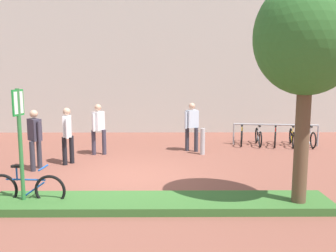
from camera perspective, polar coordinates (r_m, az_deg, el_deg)
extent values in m
plane|color=brown|center=(9.63, -5.79, -8.07)|extent=(60.00, 60.00, 0.00)
cube|color=#B2ADA3|center=(17.30, -3.51, 15.88)|extent=(28.00, 1.20, 10.00)
cube|color=#336028|center=(7.49, -1.29, -12.23)|extent=(7.00, 1.10, 0.16)
cylinder|color=brown|center=(7.49, 20.61, -3.03)|extent=(0.28, 0.28, 2.60)
ellipsoid|color=#2D6628|center=(7.40, 21.46, 13.25)|extent=(2.03, 2.03, 2.23)
cylinder|color=#2D7238|center=(7.74, -22.56, -3.45)|extent=(0.08, 0.08, 2.43)
cube|color=#198C33|center=(7.61, -22.94, 3.47)|extent=(0.09, 0.36, 0.52)
cube|color=white|center=(7.61, -22.94, 3.47)|extent=(0.09, 0.30, 0.44)
torus|color=black|center=(8.27, -25.00, -9.19)|extent=(0.66, 0.12, 0.66)
torus|color=black|center=(7.83, -18.39, -9.79)|extent=(0.66, 0.12, 0.66)
cylinder|color=#194CA5|center=(7.98, -21.87, -7.99)|extent=(0.84, 0.11, 0.04)
cylinder|color=#194CA5|center=(8.01, -21.12, -9.78)|extent=(0.61, 0.09, 0.44)
cylinder|color=#194CA5|center=(8.03, -23.10, -7.07)|extent=(0.04, 0.04, 0.28)
cube|color=black|center=(7.99, -23.17, -5.96)|extent=(0.21, 0.10, 0.05)
cylinder|color=#194CA5|center=(7.75, -19.39, -6.34)|extent=(0.07, 0.42, 0.04)
cylinder|color=#99999E|center=(14.07, 10.48, -1.29)|extent=(0.06, 0.06, 0.80)
cylinder|color=#99999E|center=(14.61, 22.92, -1.47)|extent=(0.06, 0.06, 0.80)
cylinder|color=#99999E|center=(14.20, 16.88, 0.20)|extent=(3.13, 0.47, 0.06)
torus|color=black|center=(13.68, 11.71, -2.01)|extent=(0.19, 0.60, 0.61)
torus|color=black|center=(14.60, 11.78, -1.37)|extent=(0.19, 0.60, 0.61)
cylinder|color=gold|center=(14.11, 11.77, -0.87)|extent=(0.21, 0.76, 0.03)
cylinder|color=gold|center=(14.24, 11.75, -1.74)|extent=(0.16, 0.55, 0.40)
cylinder|color=gold|center=(13.92, 11.77, -0.53)|extent=(0.03, 0.03, 0.26)
cube|color=black|center=(13.90, 11.79, 0.07)|extent=(0.11, 0.20, 0.05)
cylinder|color=gold|center=(14.42, 11.82, 0.29)|extent=(0.38, 0.12, 0.04)
torus|color=black|center=(13.70, 14.58, -2.09)|extent=(0.12, 0.61, 0.61)
torus|color=black|center=(14.62, 14.04, -1.43)|extent=(0.12, 0.61, 0.61)
cylinder|color=silver|center=(14.13, 14.33, -0.94)|extent=(0.12, 0.77, 0.03)
cylinder|color=silver|center=(14.26, 14.24, -1.81)|extent=(0.09, 0.56, 0.40)
cylinder|color=silver|center=(13.95, 14.44, -0.61)|extent=(0.03, 0.03, 0.26)
cube|color=black|center=(13.92, 14.47, -0.01)|extent=(0.09, 0.19, 0.05)
cylinder|color=silver|center=(14.44, 14.16, 0.22)|extent=(0.39, 0.08, 0.04)
torus|color=black|center=(13.77, 16.80, -2.13)|extent=(0.24, 0.59, 0.61)
torus|color=black|center=(14.70, 16.85, -1.49)|extent=(0.24, 0.59, 0.61)
cylinder|color=red|center=(14.20, 16.86, -1.00)|extent=(0.27, 0.74, 0.03)
cylinder|color=red|center=(14.33, 16.83, -1.86)|extent=(0.20, 0.54, 0.40)
cylinder|color=red|center=(14.02, 16.87, -0.66)|extent=(0.03, 0.03, 0.26)
cube|color=black|center=(14.00, 16.90, -0.06)|extent=(0.13, 0.20, 0.05)
cylinder|color=red|center=(14.52, 16.92, 0.15)|extent=(0.38, 0.15, 0.04)
torus|color=black|center=(13.93, 19.50, -2.14)|extent=(0.19, 0.60, 0.61)
torus|color=black|center=(14.84, 19.07, -1.50)|extent=(0.19, 0.60, 0.61)
cylinder|color=gold|center=(14.35, 19.32, -1.01)|extent=(0.20, 0.76, 0.03)
cylinder|color=gold|center=(14.48, 19.23, -1.86)|extent=(0.16, 0.55, 0.40)
cylinder|color=gold|center=(14.17, 19.42, -0.68)|extent=(0.03, 0.03, 0.26)
cube|color=black|center=(14.15, 19.45, -0.09)|extent=(0.11, 0.20, 0.05)
cylinder|color=gold|center=(14.67, 19.20, 0.13)|extent=(0.38, 0.12, 0.04)
torus|color=black|center=(14.14, 22.27, -2.13)|extent=(0.09, 0.61, 0.61)
torus|color=black|center=(15.02, 21.09, -1.49)|extent=(0.09, 0.61, 0.61)
cylinder|color=silver|center=(14.55, 21.70, -1.01)|extent=(0.08, 0.77, 0.03)
cylinder|color=silver|center=(14.67, 21.54, -1.85)|extent=(0.07, 0.56, 0.40)
cylinder|color=silver|center=(14.37, 21.94, -0.69)|extent=(0.03, 0.03, 0.26)
cube|color=black|center=(14.35, 21.97, -0.11)|extent=(0.08, 0.19, 0.05)
cylinder|color=silver|center=(14.85, 21.31, 0.12)|extent=(0.39, 0.06, 0.04)
cylinder|color=#ADADB2|center=(12.12, 5.58, -2.48)|extent=(0.16, 0.16, 0.90)
cylinder|color=#2D2D38|center=(10.98, -19.95, -4.21)|extent=(0.14, 0.14, 0.85)
cylinder|color=#2D2D38|center=(10.69, -20.92, -4.58)|extent=(0.14, 0.14, 0.85)
cube|color=#383342|center=(10.71, -20.63, -0.55)|extent=(0.46, 0.45, 0.62)
cylinder|color=#383342|center=(10.94, -21.24, -0.57)|extent=(0.09, 0.09, 0.59)
cylinder|color=#383342|center=(10.48, -19.97, -0.87)|extent=(0.09, 0.09, 0.59)
sphere|color=tan|center=(10.65, -20.75, 1.84)|extent=(0.22, 0.22, 0.22)
cylinder|color=black|center=(11.28, -15.20, -3.67)|extent=(0.14, 0.14, 0.85)
cylinder|color=black|center=(11.12, -16.25, -3.89)|extent=(0.14, 0.14, 0.85)
cube|color=white|center=(11.07, -15.87, -0.06)|extent=(0.32, 0.44, 0.62)
cylinder|color=white|center=(11.34, -15.80, -0.03)|extent=(0.09, 0.09, 0.59)
cylinder|color=white|center=(10.82, -15.93, -0.41)|extent=(0.09, 0.09, 0.59)
sphere|color=tan|center=(11.02, -15.96, 2.26)|extent=(0.22, 0.22, 0.22)
cylinder|color=#383342|center=(12.31, -11.83, -2.58)|extent=(0.14, 0.14, 0.85)
cylinder|color=#383342|center=(12.27, -10.21, -2.56)|extent=(0.14, 0.14, 0.85)
cube|color=white|center=(12.17, -11.12, 0.83)|extent=(0.39, 0.46, 0.62)
cylinder|color=white|center=(11.97, -11.85, 0.53)|extent=(0.09, 0.09, 0.59)
cylinder|color=white|center=(12.39, -10.40, 0.83)|extent=(0.09, 0.09, 0.59)
sphere|color=tan|center=(12.13, -11.18, 2.94)|extent=(0.22, 0.22, 0.22)
cylinder|color=#2D2D38|center=(12.56, 4.53, -2.21)|extent=(0.14, 0.14, 0.85)
cylinder|color=#2D2D38|center=(12.68, 3.09, -2.10)|extent=(0.14, 0.14, 0.85)
cube|color=silver|center=(12.51, 3.84, 1.16)|extent=(0.47, 0.42, 0.62)
cylinder|color=silver|center=(12.67, 4.77, 1.10)|extent=(0.09, 0.09, 0.59)
cylinder|color=silver|center=(12.36, 2.87, 0.94)|extent=(0.09, 0.09, 0.59)
sphere|color=tan|center=(12.46, 3.86, 3.21)|extent=(0.22, 0.22, 0.22)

